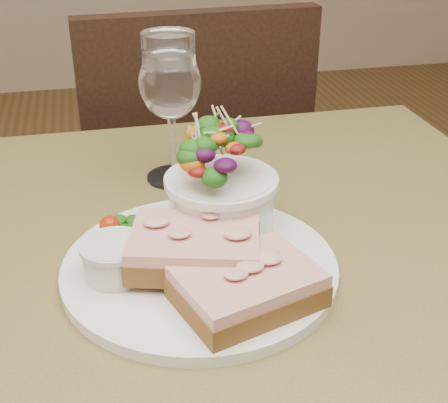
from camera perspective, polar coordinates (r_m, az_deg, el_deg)
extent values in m
cube|color=#4E4721|center=(0.66, 0.28, -7.00)|extent=(0.80, 0.80, 0.04)
cylinder|color=black|center=(1.23, 12.34, -10.13)|extent=(0.05, 0.05, 0.71)
cube|color=black|center=(1.40, -3.78, 0.15)|extent=(0.44, 0.44, 0.04)
cube|color=black|center=(1.14, -2.08, 5.82)|extent=(0.42, 0.06, 0.45)
cube|color=black|center=(1.52, -3.52, -7.36)|extent=(0.38, 0.38, 0.45)
cylinder|color=white|center=(0.63, -2.22, -6.01)|extent=(0.27, 0.27, 0.01)
cube|color=#462912|center=(0.57, 2.13, -8.23)|extent=(0.14, 0.12, 0.02)
cube|color=beige|center=(0.56, 2.16, -6.86)|extent=(0.14, 0.12, 0.01)
cube|color=#462912|center=(0.60, -2.67, -4.67)|extent=(0.14, 0.12, 0.02)
cube|color=beige|center=(0.59, -2.70, -3.31)|extent=(0.14, 0.12, 0.01)
cylinder|color=beige|center=(0.60, -9.92, -5.22)|extent=(0.06, 0.06, 0.04)
cylinder|color=olive|center=(0.60, -10.04, -4.02)|extent=(0.05, 0.05, 0.01)
cylinder|color=white|center=(0.67, -0.24, -0.03)|extent=(0.11, 0.11, 0.06)
ellipsoid|color=#103309|center=(0.64, -0.25, 4.38)|extent=(0.10, 0.10, 0.06)
ellipsoid|color=#103309|center=(0.68, -9.16, -2.01)|extent=(0.04, 0.04, 0.01)
sphere|color=#981F08|center=(0.67, -10.39, -2.19)|extent=(0.02, 0.02, 0.02)
cylinder|color=white|center=(0.82, -4.60, 2.26)|extent=(0.07, 0.07, 0.00)
cylinder|color=white|center=(0.80, -4.73, 5.30)|extent=(0.01, 0.01, 0.09)
ellipsoid|color=white|center=(0.77, -4.97, 10.80)|extent=(0.08, 0.08, 0.09)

